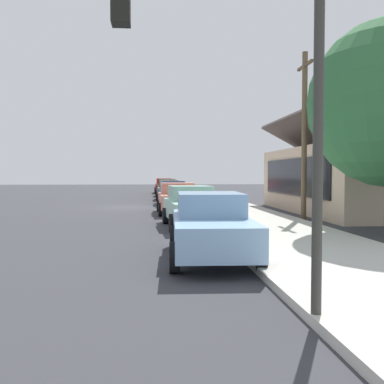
{
  "coord_description": "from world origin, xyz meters",
  "views": [
    {
      "loc": [
        27.24,
        1.39,
        2.05
      ],
      "look_at": [
        -0.06,
        3.87,
        0.93
      ],
      "focal_mm": 40.95,
      "sensor_mm": 36.0,
      "label": 1
    }
  ],
  "objects": [
    {
      "name": "car_charcoal",
      "position": [
        -13.98,
        2.78,
        0.81
      ],
      "size": [
        4.52,
        2.21,
        1.59
      ],
      "rotation": [
        0.0,
        0.0,
        -0.06
      ],
      "color": "#2D3035",
      "rests_on": "ground"
    },
    {
      "name": "sidewalk_curb",
      "position": [
        0.0,
        5.6,
        0.08
      ],
      "size": [
        60.0,
        4.2,
        0.16
      ],
      "primitive_type": "cube",
      "color": "beige",
      "rests_on": "ground"
    },
    {
      "name": "storefront_building",
      "position": [
        4.67,
        11.98,
        1.87
      ],
      "size": [
        12.94,
        6.6,
        5.27
      ],
      "color": "#CCB293",
      "rests_on": "ground"
    },
    {
      "name": "traffic_light_main",
      "position": [
        21.54,
        2.54,
        3.49
      ],
      "size": [
        0.37,
        2.79,
        5.2
      ],
      "color": "#383833",
      "rests_on": "ground"
    },
    {
      "name": "fire_hydrant_red",
      "position": [
        -9.1,
        4.2,
        0.5
      ],
      "size": [
        0.22,
        0.22,
        0.71
      ],
      "color": "red",
      "rests_on": "sidewalk_curb"
    },
    {
      "name": "car_olive",
      "position": [
        -7.88,
        2.7,
        0.81
      ],
      "size": [
        4.64,
        2.08,
        1.59
      ],
      "rotation": [
        0.0,
        0.0,
        -0.04
      ],
      "color": "olive",
      "rests_on": "ground"
    },
    {
      "name": "car_coral",
      "position": [
        4.46,
        2.69,
        0.82
      ],
      "size": [
        4.56,
        2.14,
        1.59
      ],
      "rotation": [
        0.0,
        0.0,
        0.02
      ],
      "color": "#EA8C75",
      "rests_on": "ground"
    },
    {
      "name": "ground_plane",
      "position": [
        0.0,
        0.0,
        0.0
      ],
      "size": [
        120.0,
        120.0,
        0.0
      ],
      "primitive_type": "plane",
      "color": "#38383D"
    },
    {
      "name": "car_skyblue",
      "position": [
        16.79,
        2.8,
        0.81
      ],
      "size": [
        4.61,
        2.14,
        1.59
      ],
      "rotation": [
        0.0,
        0.0,
        -0.04
      ],
      "color": "#8CB7E0",
      "rests_on": "ground"
    },
    {
      "name": "car_navy",
      "position": [
        -1.89,
        2.73,
        0.81
      ],
      "size": [
        4.5,
        2.06,
        1.59
      ],
      "rotation": [
        0.0,
        0.0,
        0.03
      ],
      "color": "navy",
      "rests_on": "ground"
    },
    {
      "name": "utility_pole_wooden",
      "position": [
        8.06,
        8.2,
        3.93
      ],
      "size": [
        1.8,
        0.24,
        7.5
      ],
      "color": "brown",
      "rests_on": "ground"
    },
    {
      "name": "car_seafoam",
      "position": [
        10.4,
        2.89,
        0.81
      ],
      "size": [
        4.57,
        2.2,
        1.59
      ],
      "rotation": [
        0.0,
        0.0,
        0.06
      ],
      "color": "#9ED1BC",
      "rests_on": "ground"
    },
    {
      "name": "car_cherry",
      "position": [
        -20.14,
        2.65,
        0.82
      ],
      "size": [
        4.83,
        2.09,
        1.59
      ],
      "rotation": [
        0.0,
        0.0,
        -0.02
      ],
      "color": "red",
      "rests_on": "ground"
    }
  ]
}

